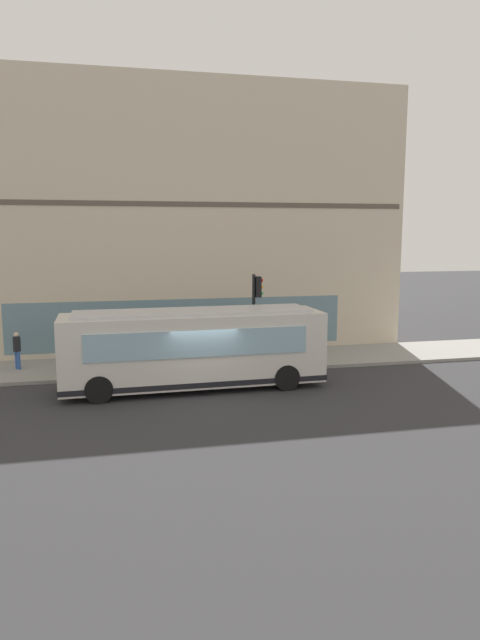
# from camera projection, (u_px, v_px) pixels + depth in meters

# --- Properties ---
(ground) EXTENTS (120.00, 120.00, 0.00)m
(ground) POSITION_uv_depth(u_px,v_px,m) (202.00, 393.00, 21.41)
(ground) COLOR #2D2D30
(sidewalk_curb) EXTENTS (4.16, 40.00, 0.15)m
(sidewalk_curb) POSITION_uv_depth(u_px,v_px,m) (187.00, 363.00, 25.91)
(sidewalk_curb) COLOR gray
(sidewalk_curb) RESTS_ON ground
(building_corner) EXTENTS (7.44, 23.36, 13.36)m
(building_corner) POSITION_uv_depth(u_px,v_px,m) (171.00, 220.00, 30.47)
(building_corner) COLOR beige
(building_corner) RESTS_ON ground
(city_bus_nearside) EXTENTS (2.75, 10.09, 3.07)m
(city_bus_nearside) POSITION_uv_depth(u_px,v_px,m) (193.00, 349.00, 21.84)
(city_bus_nearside) COLOR silver
(city_bus_nearside) RESTS_ON ground
(traffic_light_near_corner) EXTENTS (0.32, 0.49, 4.08)m
(traffic_light_near_corner) POSITION_uv_depth(u_px,v_px,m) (256.00, 303.00, 24.64)
(traffic_light_near_corner) COLOR black
(traffic_light_near_corner) RESTS_ON sidewalk_curb
(fire_hydrant) EXTENTS (0.35, 0.35, 0.74)m
(fire_hydrant) POSITION_uv_depth(u_px,v_px,m) (243.00, 348.00, 27.18)
(fire_hydrant) COLOR red
(fire_hydrant) RESTS_ON sidewalk_curb
(pedestrian_near_building_entrance) EXTENTS (0.32, 0.32, 1.58)m
(pedestrian_near_building_entrance) POSITION_uv_depth(u_px,v_px,m) (152.00, 338.00, 26.73)
(pedestrian_near_building_entrance) COLOR #3F8C4C
(pedestrian_near_building_entrance) RESTS_ON sidewalk_curb
(pedestrian_walking_along_curb) EXTENTS (0.32, 0.32, 1.62)m
(pedestrian_walking_along_curb) POSITION_uv_depth(u_px,v_px,m) (17.00, 348.00, 24.38)
(pedestrian_walking_along_curb) COLOR #3359A5
(pedestrian_walking_along_curb) RESTS_ON sidewalk_curb
(newspaper_vending_box) EXTENTS (0.44, 0.42, 0.90)m
(newspaper_vending_box) POSITION_uv_depth(u_px,v_px,m) (67.00, 362.00, 23.86)
(newspaper_vending_box) COLOR #197233
(newspaper_vending_box) RESTS_ON sidewalk_curb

